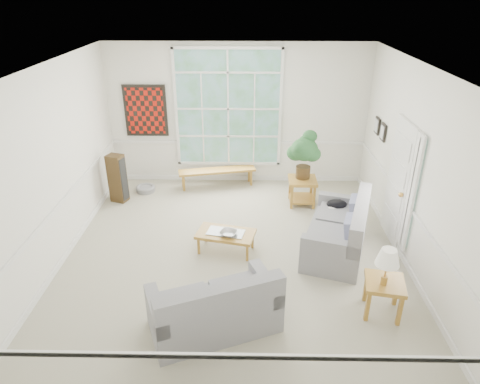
# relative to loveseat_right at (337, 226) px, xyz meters

# --- Properties ---
(floor) EXTENTS (5.50, 6.00, 0.01)m
(floor) POSITION_rel_loveseat_right_xyz_m (-1.69, -0.18, -0.47)
(floor) COLOR #A5A18B
(floor) RESTS_ON ground
(ceiling) EXTENTS (5.50, 6.00, 0.02)m
(ceiling) POSITION_rel_loveseat_right_xyz_m (-1.69, -0.18, 2.54)
(ceiling) COLOR white
(ceiling) RESTS_ON ground
(wall_back) EXTENTS (5.50, 0.02, 3.00)m
(wall_back) POSITION_rel_loveseat_right_xyz_m (-1.69, 2.82, 1.04)
(wall_back) COLOR white
(wall_back) RESTS_ON ground
(wall_front) EXTENTS (5.50, 0.02, 3.00)m
(wall_front) POSITION_rel_loveseat_right_xyz_m (-1.69, -3.18, 1.04)
(wall_front) COLOR white
(wall_front) RESTS_ON ground
(wall_left) EXTENTS (0.02, 6.00, 3.00)m
(wall_left) POSITION_rel_loveseat_right_xyz_m (-4.44, -0.18, 1.04)
(wall_left) COLOR white
(wall_left) RESTS_ON ground
(wall_right) EXTENTS (0.02, 6.00, 3.00)m
(wall_right) POSITION_rel_loveseat_right_xyz_m (1.06, -0.18, 1.04)
(wall_right) COLOR white
(wall_right) RESTS_ON ground
(window_back) EXTENTS (2.30, 0.08, 2.40)m
(window_back) POSITION_rel_loveseat_right_xyz_m (-1.89, 2.78, 1.19)
(window_back) COLOR white
(window_back) RESTS_ON wall_back
(entry_door) EXTENTS (0.08, 0.90, 2.10)m
(entry_door) POSITION_rel_loveseat_right_xyz_m (1.02, 0.42, 0.59)
(entry_door) COLOR white
(entry_door) RESTS_ON floor
(door_sidelight) EXTENTS (0.08, 0.26, 1.90)m
(door_sidelight) POSITION_rel_loveseat_right_xyz_m (1.02, -0.21, 0.69)
(door_sidelight) COLOR white
(door_sidelight) RESTS_ON wall_right
(wall_art) EXTENTS (0.90, 0.06, 1.10)m
(wall_art) POSITION_rel_loveseat_right_xyz_m (-3.64, 2.77, 1.14)
(wall_art) COLOR #67130B
(wall_art) RESTS_ON wall_back
(wall_frame_near) EXTENTS (0.04, 0.26, 0.32)m
(wall_frame_near) POSITION_rel_loveseat_right_xyz_m (1.02, 1.57, 1.09)
(wall_frame_near) COLOR black
(wall_frame_near) RESTS_ON wall_right
(wall_frame_far) EXTENTS (0.04, 0.26, 0.32)m
(wall_frame_far) POSITION_rel_loveseat_right_xyz_m (1.02, 1.97, 1.09)
(wall_frame_far) COLOR black
(wall_frame_far) RESTS_ON wall_right
(loveseat_right) EXTENTS (1.37, 1.89, 0.92)m
(loveseat_right) POSITION_rel_loveseat_right_xyz_m (0.00, 0.00, 0.00)
(loveseat_right) COLOR gray
(loveseat_right) RESTS_ON floor
(loveseat_front) EXTENTS (1.79, 1.36, 0.86)m
(loveseat_front) POSITION_rel_loveseat_right_xyz_m (-1.89, -1.83, -0.03)
(loveseat_front) COLOR gray
(loveseat_front) RESTS_ON floor
(coffee_table) EXTENTS (1.03, 0.71, 0.35)m
(coffee_table) POSITION_rel_loveseat_right_xyz_m (-1.82, -0.06, -0.29)
(coffee_table) COLOR olive
(coffee_table) RESTS_ON floor
(pewter_bowl) EXTENTS (0.43, 0.43, 0.08)m
(pewter_bowl) POSITION_rel_loveseat_right_xyz_m (-1.78, -0.14, -0.07)
(pewter_bowl) COLOR #9C9CA1
(pewter_bowl) RESTS_ON coffee_table
(window_bench) EXTENTS (1.69, 0.66, 0.39)m
(window_bench) POSITION_rel_loveseat_right_xyz_m (-2.13, 2.47, -0.27)
(window_bench) COLOR olive
(window_bench) RESTS_ON floor
(end_table) EXTENTS (0.55, 0.55, 0.55)m
(end_table) POSITION_rel_loveseat_right_xyz_m (-0.38, 1.66, -0.19)
(end_table) COLOR olive
(end_table) RESTS_ON floor
(houseplant) EXTENTS (0.73, 0.73, 0.97)m
(houseplant) POSITION_rel_loveseat_right_xyz_m (-0.38, 1.73, 0.57)
(houseplant) COLOR #25542A
(houseplant) RESTS_ON end_table
(side_table) EXTENTS (0.59, 0.59, 0.51)m
(side_table) POSITION_rel_loveseat_right_xyz_m (0.34, -1.51, -0.20)
(side_table) COLOR olive
(side_table) RESTS_ON floor
(table_lamp) EXTENTS (0.36, 0.36, 0.53)m
(table_lamp) POSITION_rel_loveseat_right_xyz_m (0.30, -1.56, 0.32)
(table_lamp) COLOR white
(table_lamp) RESTS_ON side_table
(pet_bed) EXTENTS (0.51, 0.51, 0.12)m
(pet_bed) POSITION_rel_loveseat_right_xyz_m (-3.66, 2.17, -0.40)
(pet_bed) COLOR gray
(pet_bed) RESTS_ON floor
(floor_speaker) EXTENTS (0.37, 0.33, 0.99)m
(floor_speaker) POSITION_rel_loveseat_right_xyz_m (-4.09, 1.73, 0.04)
(floor_speaker) COLOR #3A2812
(floor_speaker) RESTS_ON floor
(cat) EXTENTS (0.43, 0.39, 0.17)m
(cat) POSITION_rel_loveseat_right_xyz_m (0.09, 0.60, 0.09)
(cat) COLOR black
(cat) RESTS_ON loveseat_right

